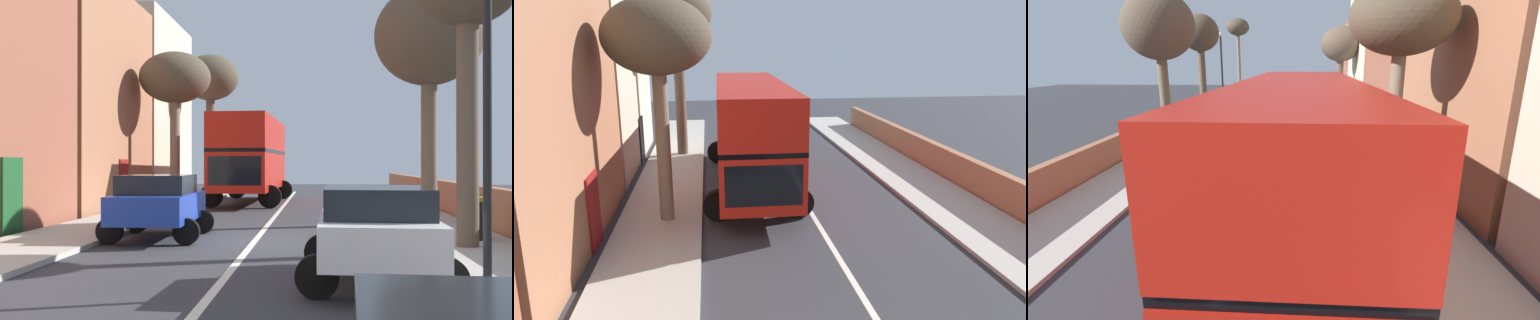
# 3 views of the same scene
# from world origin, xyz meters

# --- Properties ---
(double_decker_bus) EXTENTS (3.72, 10.70, 4.06)m
(double_decker_bus) POSITION_xyz_m (-1.70, 14.72, 2.35)
(double_decker_bus) COLOR red
(double_decker_bus) RESTS_ON ground
(street_tree_left_2) EXTENTS (3.28, 3.28, 8.05)m
(street_tree_left_2) POSITION_xyz_m (-4.61, 19.93, 6.66)
(street_tree_left_2) COLOR brown
(street_tree_left_2) RESTS_ON sidewalk_left
(street_tree_left_4) EXTENTS (3.14, 3.14, 6.69)m
(street_tree_left_4) POSITION_xyz_m (-4.68, 11.22, 5.57)
(street_tree_left_4) COLOR #7A6B56
(street_tree_left_4) RESTS_ON sidewalk_left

